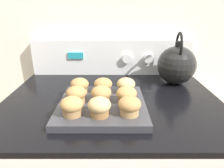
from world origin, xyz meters
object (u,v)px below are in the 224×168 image
at_px(muffin_r1_c0, 76,95).
at_px(muffin_r2_c0, 79,86).
at_px(muffin_r2_c2, 126,85).
at_px(muffin_pan, 102,105).
at_px(muffin_r2_c1, 103,86).
at_px(muffin_r1_c1, 101,94).
at_px(muffin_r0_c0, 72,106).
at_px(muffin_r1_c2, 126,95).
at_px(muffin_r0_c2, 130,106).
at_px(muffin_r0_c1, 99,107).
at_px(tea_kettle, 176,64).

distance_m(muffin_r1_c0, muffin_r2_c0, 0.08).
bearing_deg(muffin_r2_c2, muffin_r1_c0, -153.94).
relative_size(muffin_pan, muffin_r2_c1, 4.27).
bearing_deg(muffin_r1_c1, muffin_r2_c2, 42.64).
bearing_deg(muffin_pan, muffin_r2_c1, 89.59).
height_order(muffin_r0_c0, muffin_r1_c2, same).
height_order(muffin_pan, muffin_r1_c2, muffin_r1_c2).
height_order(muffin_r0_c2, muffin_r2_c0, same).
bearing_deg(muffin_r1_c2, muffin_r1_c1, 176.11).
bearing_deg(muffin_r2_c0, muffin_r1_c2, -26.65).
xyz_separation_m(muffin_r0_c1, muffin_r2_c1, (0.00, 0.17, 0.00)).
distance_m(muffin_r2_c1, tea_kettle, 0.35).
height_order(muffin_r2_c0, tea_kettle, tea_kettle).
bearing_deg(muffin_r1_c0, tea_kettle, 31.25).
distance_m(muffin_r0_c1, tea_kettle, 0.46).
height_order(muffin_r2_c0, muffin_r2_c2, same).
xyz_separation_m(muffin_r2_c0, tea_kettle, (0.40, 0.16, 0.04)).
bearing_deg(muffin_r2_c2, tea_kettle, 34.74).
xyz_separation_m(muffin_r0_c2, muffin_r1_c0, (-0.17, 0.08, 0.00)).
height_order(muffin_r2_c2, tea_kettle, tea_kettle).
xyz_separation_m(muffin_pan, muffin_r0_c2, (0.08, -0.08, 0.04)).
height_order(muffin_r0_c2, muffin_r1_c1, same).
bearing_deg(muffin_pan, muffin_r2_c2, 44.32).
xyz_separation_m(muffin_r0_c0, muffin_r0_c2, (0.17, 0.00, 0.00)).
distance_m(muffin_r0_c0, muffin_r2_c2, 0.24).
bearing_deg(muffin_r2_c1, tea_kettle, 27.00).
distance_m(muffin_pan, muffin_r0_c1, 0.09).
xyz_separation_m(muffin_r1_c2, tea_kettle, (0.23, 0.25, 0.04)).
height_order(muffin_r1_c2, muffin_r2_c1, same).
bearing_deg(muffin_r1_c1, tea_kettle, 37.08).
relative_size(muffin_r1_c1, muffin_r1_c2, 1.00).
xyz_separation_m(muffin_r2_c2, tea_kettle, (0.23, 0.16, 0.04)).
bearing_deg(muffin_r1_c2, tea_kettle, 46.36).
xyz_separation_m(muffin_r0_c0, muffin_r1_c0, (-0.00, 0.08, 0.00)).
relative_size(muffin_r2_c1, tea_kettle, 0.30).
height_order(muffin_pan, muffin_r0_c1, muffin_r0_c1).
height_order(muffin_r1_c0, muffin_r2_c2, same).
bearing_deg(muffin_r2_c2, muffin_r2_c1, -179.55).
bearing_deg(muffin_r2_c1, muffin_r1_c0, -135.93).
bearing_deg(muffin_r1_c0, muffin_r2_c0, 90.87).
height_order(muffin_r0_c0, tea_kettle, tea_kettle).
bearing_deg(muffin_r0_c1, muffin_r2_c0, 116.41).
height_order(muffin_r2_c1, tea_kettle, tea_kettle).
distance_m(muffin_r0_c2, muffin_r2_c1, 0.18).
bearing_deg(muffin_r1_c1, muffin_r2_c0, 136.95).
height_order(muffin_r1_c0, tea_kettle, tea_kettle).
xyz_separation_m(muffin_r0_c0, muffin_r2_c2, (0.17, 0.16, 0.00)).
bearing_deg(muffin_r0_c0, muffin_r2_c1, 62.82).
bearing_deg(muffin_r0_c2, muffin_r2_c2, 89.86).
bearing_deg(muffin_r0_c1, tea_kettle, 45.87).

